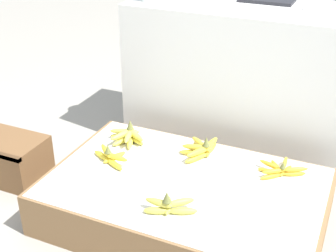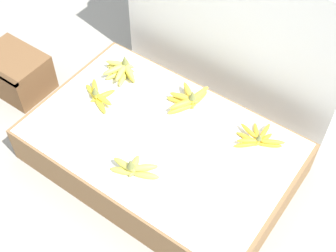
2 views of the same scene
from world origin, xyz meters
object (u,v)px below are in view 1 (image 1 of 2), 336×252
Objects in this scene: banana_bunch_back_midright at (280,169)px; wooden_crate at (11,159)px; banana_bunch_middle_left at (110,156)px; banana_bunch_front_midleft at (169,205)px; banana_bunch_back_midleft at (201,149)px; foam_tray_white at (334,8)px; banana_bunch_back_left at (128,136)px.

wooden_crate is at bearing -168.29° from banana_bunch_back_midright.
banana_bunch_front_midleft is at bearing -29.92° from banana_bunch_middle_left.
banana_bunch_back_midright is (0.36, 0.47, -0.01)m from banana_bunch_front_midleft.
wooden_crate is at bearing -175.04° from banana_bunch_middle_left.
banana_bunch_back_midleft is (0.97, 0.29, 0.14)m from wooden_crate.
foam_tray_white reaches higher than wooden_crate.
wooden_crate is 1.87m from foam_tray_white.
wooden_crate is 1.04m from banana_bunch_front_midleft.
banana_bunch_front_midleft is 0.48m from banana_bunch_back_midleft.
wooden_crate is 0.60m from banana_bunch_middle_left.
banana_bunch_middle_left is 0.45m from banana_bunch_back_midleft.
banana_bunch_back_midleft is at bearing 16.64° from wooden_crate.
banana_bunch_back_midleft reaches higher than banana_bunch_back_midright.
wooden_crate is 1.24× the size of foam_tray_white.
banana_bunch_back_midright is at bearing -95.72° from foam_tray_white.
foam_tray_white is (0.42, 1.13, 0.60)m from banana_bunch_front_midleft.
foam_tray_white reaches higher than banana_bunch_back_midleft.
wooden_crate is 0.64m from banana_bunch_back_left.
banana_bunch_middle_left is (-0.42, 0.24, -0.00)m from banana_bunch_front_midleft.
banana_bunch_back_midright is (1.36, 0.28, 0.12)m from wooden_crate.
foam_tray_white reaches higher than banana_bunch_back_left.
banana_bunch_back_midleft is 0.39m from banana_bunch_back_midright.
banana_bunch_back_left reaches higher than banana_bunch_middle_left.
foam_tray_white is at bearing 54.83° from banana_bunch_back_midleft.
banana_bunch_back_midright is at bearing 53.16° from banana_bunch_front_midleft.
banana_bunch_front_midleft is at bearing -46.03° from banana_bunch_back_left.
banana_bunch_back_left is 1.25m from foam_tray_white.
banana_bunch_back_left reaches higher than banana_bunch_back_midleft.
banana_bunch_front_midleft is at bearing -10.74° from wooden_crate.
banana_bunch_back_midleft is at bearing -125.17° from foam_tray_white.
foam_tray_white is at bearing 84.28° from banana_bunch_back_midright.
wooden_crate is 1.02m from banana_bunch_back_midleft.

